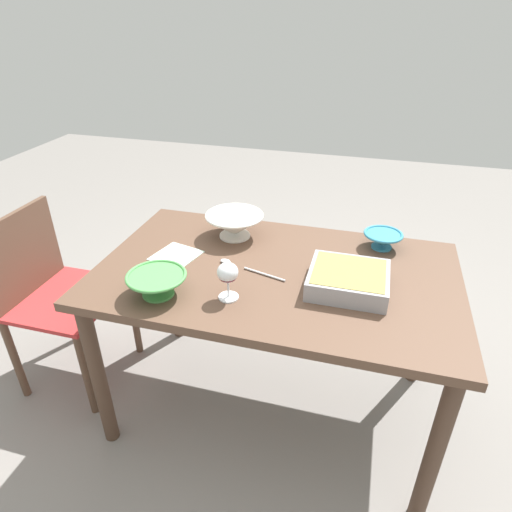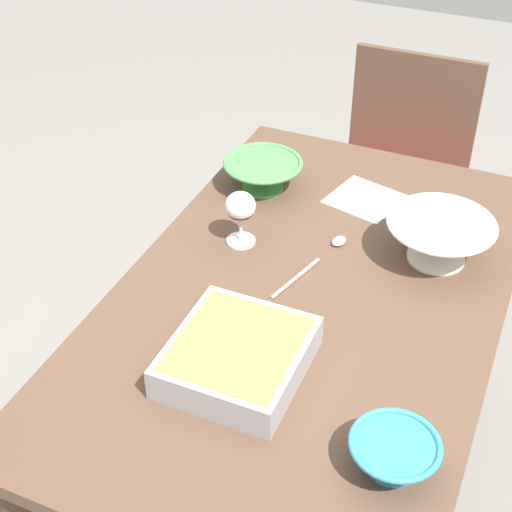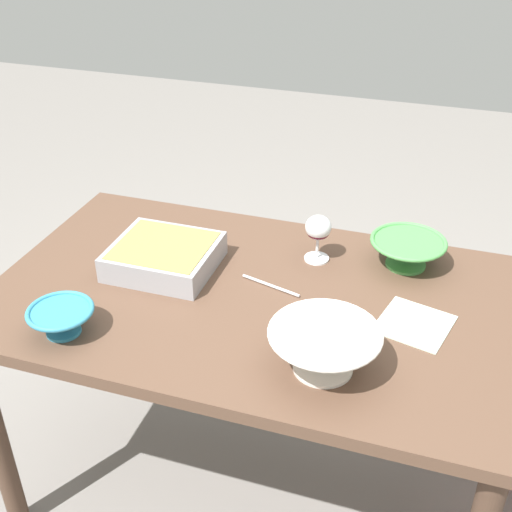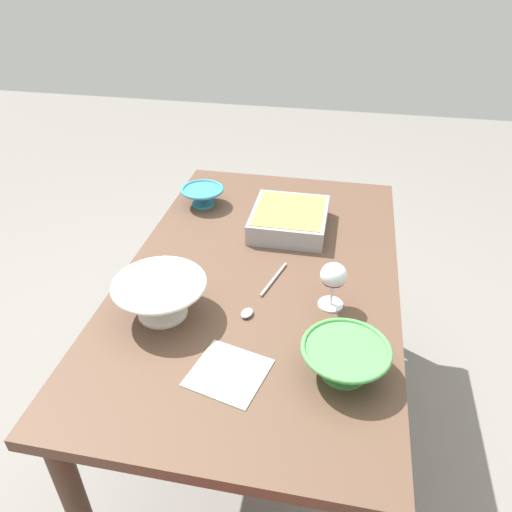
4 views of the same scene
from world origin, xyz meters
name	(u,v)px [view 3 (image 3 of 4)]	position (x,y,z in m)	size (l,w,h in m)	color
ground_plane	(254,482)	(0.00, 0.00, 0.00)	(8.00, 8.00, 0.00)	gray
dining_table	(253,322)	(0.00, 0.00, 0.65)	(1.39, 0.83, 0.75)	brown
wine_glass	(318,230)	(0.12, 0.22, 0.84)	(0.07, 0.07, 0.14)	white
casserole_dish	(164,255)	(-0.28, 0.05, 0.79)	(0.28, 0.26, 0.07)	#99999E
mixing_bowl	(62,319)	(-0.39, -0.30, 0.79)	(0.16, 0.16, 0.07)	teal
small_bowl	(407,251)	(0.37, 0.27, 0.79)	(0.21, 0.21, 0.08)	#4C994C
serving_bowl	(324,348)	(0.24, -0.23, 0.81)	(0.26, 0.26, 0.11)	white
serving_spoon	(306,298)	(0.14, 0.02, 0.75)	(0.28, 0.10, 0.01)	silver
napkin	(414,324)	(0.42, 0.00, 0.75)	(0.17, 0.17, 0.00)	#B2CCB7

